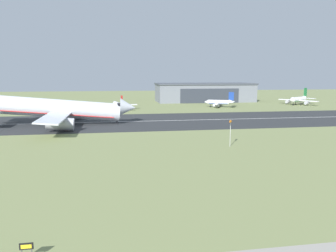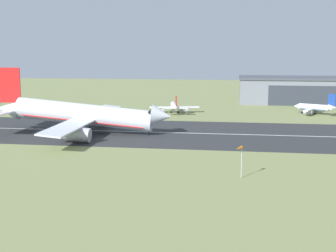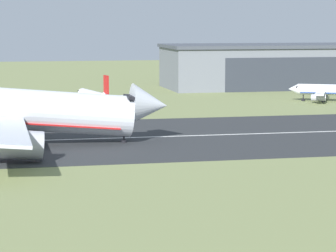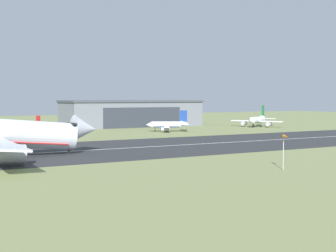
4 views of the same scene
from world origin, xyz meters
name	(u,v)px [view 2 (image 2 of 4)]	position (x,y,z in m)	size (l,w,h in m)	color
ground_plane	(151,200)	(0.00, 63.71, 0.00)	(623.37, 623.37, 0.00)	#7A8451
runway_strip	(189,133)	(0.00, 127.41, 0.03)	(383.37, 46.34, 0.06)	#2B2D30
runway_centreline	(189,133)	(0.00, 127.41, 0.07)	(345.03, 0.70, 0.01)	silver
hangar_building	(308,90)	(46.55, 215.03, 6.08)	(63.70, 25.69, 12.12)	slate
airplane_landing	(83,115)	(-31.37, 122.47, 5.59)	(54.63, 60.28, 19.52)	silver
airplane_parked_west	(315,108)	(43.65, 175.23, 2.65)	(17.35, 17.14, 8.31)	silver
airplane_parked_far_east	(174,107)	(-10.47, 171.55, 2.56)	(19.74, 19.80, 7.60)	white
windsock_pole	(239,150)	(14.59, 78.71, 5.81)	(1.60, 2.48, 6.49)	#B7B7BC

